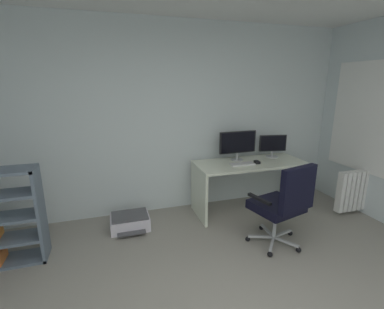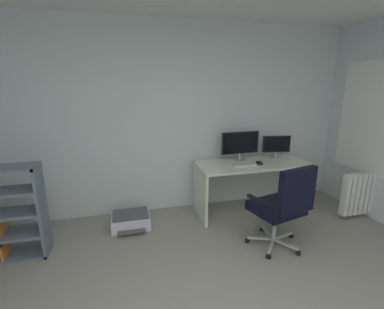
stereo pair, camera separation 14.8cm
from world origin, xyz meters
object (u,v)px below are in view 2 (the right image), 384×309
Objects in this scene: keyboard at (244,165)px; radiator at (365,193)px; monitor_main at (240,144)px; computer_mouse at (259,163)px; monitor_secondary at (276,145)px; office_chair at (283,204)px; printer at (131,220)px; desk at (252,175)px.

radiator is at bearing -14.69° from keyboard.
monitor_main is 0.80× the size of radiator.
monitor_main reaches higher than radiator.
radiator is at bearing -13.54° from computer_mouse.
office_chair is (-0.56, -1.12, -0.38)m from monitor_secondary.
printer is (-1.56, 0.05, -0.66)m from keyboard.
computer_mouse is (0.20, -0.23, -0.24)m from monitor_main.
radiator is at bearing -34.84° from monitor_secondary.
monitor_secondary is 4.16× the size of computer_mouse.
monitor_secondary is (0.59, 0.00, -0.06)m from monitor_main.
monitor_secondary reaches higher than printer.
desk is at bearing 159.19° from radiator.
desk is 3.21× the size of printer.
monitor_main is 1.15× the size of printer.
keyboard reaches higher than printer.
radiator is at bearing -9.23° from printer.
monitor_main is 0.34m from keyboard.
keyboard reaches higher than radiator.
keyboard is 0.23m from computer_mouse.
monitor_main is 1.86m from radiator.
monitor_main is at bearing 6.54° from printer.
office_chair is (0.07, -0.88, -0.19)m from keyboard.
radiator is at bearing -23.74° from monitor_main.
monitor_secondary is 2.35m from printer.
desk is at bearing 1.19° from printer.
monitor_secondary is 0.41× the size of office_chair.
office_chair reaches higher than desk.
computer_mouse is at bearing -54.40° from desk.
printer is at bearing 150.16° from office_chair.
radiator is at bearing -20.81° from desk.
office_chair is at bearing -29.84° from printer.
radiator is at bearing 14.80° from office_chair.
monitor_main is at bearing -179.99° from monitor_secondary.
desk is at bearing 130.63° from computer_mouse.
desk is at bearing 83.74° from office_chair.
desk is 3.81× the size of monitor_secondary.
office_chair is (-0.17, -0.88, -0.20)m from computer_mouse.
computer_mouse is (0.06, -0.08, 0.21)m from desk.
computer_mouse is 0.20× the size of printer.
computer_mouse reaches higher than keyboard.
printer is (-1.60, -0.18, -0.90)m from monitor_main.
keyboard is at bearing -2.00° from printer.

